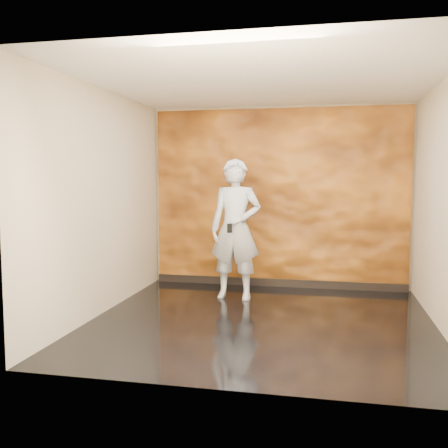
# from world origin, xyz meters

# --- Properties ---
(room) EXTENTS (4.02, 4.02, 2.81)m
(room) POSITION_xyz_m (0.00, 0.00, 1.40)
(room) COLOR black
(room) RESTS_ON ground
(feature_wall) EXTENTS (3.90, 0.06, 2.75)m
(feature_wall) POSITION_xyz_m (0.00, 1.96, 1.38)
(feature_wall) COLOR orange
(feature_wall) RESTS_ON ground
(baseboard) EXTENTS (3.90, 0.04, 0.12)m
(baseboard) POSITION_xyz_m (0.00, 1.92, 0.06)
(baseboard) COLOR black
(baseboard) RESTS_ON ground
(man) EXTENTS (0.74, 0.50, 1.96)m
(man) POSITION_xyz_m (-0.51, 1.05, 0.98)
(man) COLOR #A3A8B3
(man) RESTS_ON ground
(phone) EXTENTS (0.07, 0.04, 0.13)m
(phone) POSITION_xyz_m (-0.54, 0.78, 1.02)
(phone) COLOR black
(phone) RESTS_ON man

